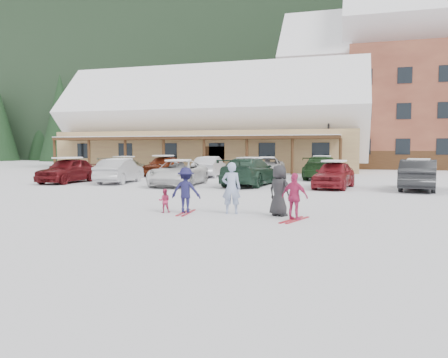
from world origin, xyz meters
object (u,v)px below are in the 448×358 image
(child_navy, at_px, (186,190))
(parked_car_2, at_px, (178,173))
(bystander_dark, at_px, (279,190))
(parked_car_7, at_px, (124,166))
(day_lodge, at_px, (210,129))
(parked_car_1, at_px, (120,171))
(adult_skier, at_px, (231,188))
(parked_car_8, at_px, (163,166))
(lamp_post, at_px, (328,133))
(child_magenta, at_px, (295,197))
(parked_car_3, at_px, (250,172))
(parked_car_10, at_px, (267,167))
(parked_car_0, at_px, (68,170))
(parked_car_9, at_px, (210,167))
(parked_car_11, at_px, (322,168))
(parked_car_5, at_px, (418,175))
(parked_car_4, at_px, (334,174))
(toddler_red, at_px, (164,201))

(child_navy, bearing_deg, parked_car_2, -71.28)
(parked_car_2, bearing_deg, bystander_dark, -57.00)
(parked_car_2, relative_size, parked_car_7, 1.04)
(day_lodge, relative_size, parked_car_2, 5.81)
(bystander_dark, height_order, parked_car_1, bystander_dark)
(adult_skier, xyz_separation_m, parked_car_1, (-9.47, 9.79, -0.10))
(parked_car_1, distance_m, parked_car_8, 6.87)
(lamp_post, xyz_separation_m, child_magenta, (0.39, -25.43, -2.63))
(day_lodge, height_order, bystander_dark, day_lodge)
(parked_car_1, height_order, parked_car_3, parked_car_3)
(parked_car_10, bearing_deg, parked_car_7, 175.04)
(day_lodge, xyz_separation_m, parked_car_10, (7.68, -10.60, -3.24))
(parked_car_0, distance_m, parked_car_9, 9.83)
(parked_car_0, xyz_separation_m, parked_car_11, (14.21, 7.27, 0.02))
(adult_skier, distance_m, parked_car_9, 17.70)
(day_lodge, distance_m, parked_car_11, 16.70)
(adult_skier, distance_m, parked_car_5, 12.04)
(parked_car_3, height_order, parked_car_4, parked_car_3)
(parked_car_1, xyz_separation_m, parked_car_11, (11.17, 6.60, 0.06))
(parked_car_10, bearing_deg, parked_car_4, -63.22)
(parked_car_5, bearing_deg, toddler_red, 59.35)
(parked_car_1, height_order, parked_car_10, parked_car_10)
(bystander_dark, bearing_deg, parked_car_1, -10.69)
(day_lodge, bearing_deg, parked_car_0, -98.02)
(lamp_post, xyz_separation_m, bystander_dark, (-0.16, -24.73, -2.53))
(day_lodge, relative_size, child_navy, 20.31)
(child_navy, xyz_separation_m, parked_car_9, (-4.75, 16.89, -0.01))
(parked_car_4, distance_m, parked_car_5, 3.98)
(toddler_red, relative_size, parked_car_2, 0.15)
(parked_car_2, bearing_deg, parked_car_11, 40.67)
(bystander_dark, height_order, parked_car_5, bystander_dark)
(parked_car_8, bearing_deg, parked_car_5, -18.99)
(adult_skier, xyz_separation_m, toddler_red, (-2.09, -0.37, -0.42))
(parked_car_2, relative_size, parked_car_8, 1.13)
(child_navy, height_order, parked_car_2, child_navy)
(adult_skier, distance_m, child_magenta, 2.18)
(child_navy, distance_m, parked_car_4, 11.02)
(adult_skier, distance_m, parked_car_3, 10.33)
(child_navy, height_order, parked_car_5, parked_car_5)
(parked_car_0, height_order, parked_car_7, parked_car_0)
(bystander_dark, relative_size, parked_car_9, 0.36)
(child_magenta, xyz_separation_m, parked_car_2, (-7.56, 9.89, 0.02))
(parked_car_4, relative_size, parked_car_10, 0.81)
(parked_car_9, bearing_deg, adult_skier, 106.47)
(parked_car_7, bearing_deg, parked_car_4, 156.71)
(parked_car_3, distance_m, parked_car_5, 8.44)
(toddler_red, distance_m, parked_car_10, 17.79)
(toddler_red, relative_size, bystander_dark, 0.49)
(day_lodge, bearing_deg, parked_car_2, -77.06)
(child_magenta, bearing_deg, parked_car_10, -58.00)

